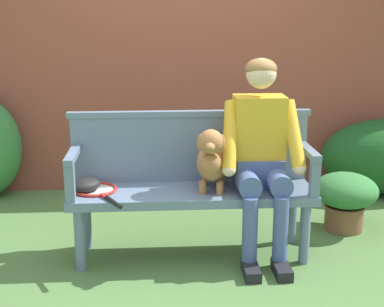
{
  "coord_description": "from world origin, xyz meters",
  "views": [
    {
      "loc": [
        -0.24,
        -3.54,
        1.66
      ],
      "look_at": [
        0.0,
        0.0,
        0.73
      ],
      "focal_mm": 51.81,
      "sensor_mm": 36.0,
      "label": 1
    }
  ],
  "objects_px": {
    "tennis_racket": "(97,190)",
    "dog_on_bench": "(212,159)",
    "baseball_glove": "(85,185)",
    "potted_plant": "(345,196)",
    "garden_bench": "(192,199)",
    "person_seated": "(260,150)"
  },
  "relations": [
    {
      "from": "garden_bench",
      "to": "tennis_racket",
      "type": "xyz_separation_m",
      "value": [
        -0.64,
        -0.01,
        0.08
      ]
    },
    {
      "from": "tennis_racket",
      "to": "potted_plant",
      "type": "xyz_separation_m",
      "value": [
        1.84,
        0.39,
        -0.22
      ]
    },
    {
      "from": "tennis_racket",
      "to": "dog_on_bench",
      "type": "bearing_deg",
      "value": -2.68
    },
    {
      "from": "tennis_racket",
      "to": "potted_plant",
      "type": "relative_size",
      "value": 1.17
    },
    {
      "from": "tennis_racket",
      "to": "baseball_glove",
      "type": "xyz_separation_m",
      "value": [
        -0.08,
        0.01,
        0.04
      ]
    },
    {
      "from": "dog_on_bench",
      "to": "baseball_glove",
      "type": "relative_size",
      "value": 2.03
    },
    {
      "from": "person_seated",
      "to": "baseball_glove",
      "type": "relative_size",
      "value": 6.13
    },
    {
      "from": "garden_bench",
      "to": "dog_on_bench",
      "type": "bearing_deg",
      "value": -19.95
    },
    {
      "from": "garden_bench",
      "to": "baseball_glove",
      "type": "xyz_separation_m",
      "value": [
        -0.71,
        0.0,
        0.11
      ]
    },
    {
      "from": "baseball_glove",
      "to": "potted_plant",
      "type": "height_order",
      "value": "baseball_glove"
    },
    {
      "from": "dog_on_bench",
      "to": "tennis_racket",
      "type": "xyz_separation_m",
      "value": [
        -0.76,
        0.04,
        -0.21
      ]
    },
    {
      "from": "tennis_racket",
      "to": "baseball_glove",
      "type": "relative_size",
      "value": 2.6
    },
    {
      "from": "person_seated",
      "to": "potted_plant",
      "type": "bearing_deg",
      "value": 27.78
    },
    {
      "from": "person_seated",
      "to": "tennis_racket",
      "type": "relative_size",
      "value": 2.36
    },
    {
      "from": "potted_plant",
      "to": "dog_on_bench",
      "type": "bearing_deg",
      "value": -158.17
    },
    {
      "from": "garden_bench",
      "to": "potted_plant",
      "type": "xyz_separation_m",
      "value": [
        1.2,
        0.38,
        -0.14
      ]
    },
    {
      "from": "dog_on_bench",
      "to": "baseball_glove",
      "type": "height_order",
      "value": "dog_on_bench"
    },
    {
      "from": "person_seated",
      "to": "baseball_glove",
      "type": "height_order",
      "value": "person_seated"
    },
    {
      "from": "garden_bench",
      "to": "person_seated",
      "type": "distance_m",
      "value": 0.57
    },
    {
      "from": "garden_bench",
      "to": "dog_on_bench",
      "type": "height_order",
      "value": "dog_on_bench"
    },
    {
      "from": "dog_on_bench",
      "to": "baseball_glove",
      "type": "bearing_deg",
      "value": 176.75
    },
    {
      "from": "potted_plant",
      "to": "person_seated",
      "type": "bearing_deg",
      "value": -152.22
    }
  ]
}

